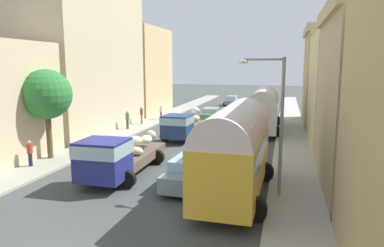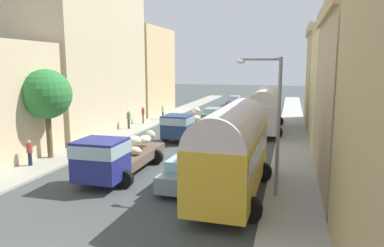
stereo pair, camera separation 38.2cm
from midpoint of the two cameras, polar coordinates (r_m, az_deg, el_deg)
ground_plane at (r=35.34m, az=3.43°, el=-0.54°), size 154.00×154.00×0.00m
sidewalk_left at (r=37.40m, az=-7.52°, el=0.05°), size 2.50×70.00×0.14m
sidewalk_right at (r=34.67m, az=15.26°, el=-0.93°), size 2.50×70.00×0.14m
building_left_2 at (r=34.50m, az=-17.17°, el=10.88°), size 6.10×14.21×14.38m
building_left_3 at (r=45.48m, az=-8.06°, el=8.28°), size 4.52×9.77×10.59m
building_right_1 at (r=19.23m, az=26.67°, el=3.75°), size 4.99×9.24×8.94m
building_right_2 at (r=28.69m, az=23.87°, el=4.80°), size 5.64×9.19×8.35m
building_right_3 at (r=38.42m, az=21.11°, el=7.04°), size 5.41×9.32×9.78m
parked_bus_0 at (r=16.43m, az=6.26°, el=-3.75°), size 3.45×8.30×4.25m
parked_bus_1 at (r=33.31m, az=11.19°, el=2.55°), size 3.36×9.80×4.02m
cargo_truck_0 at (r=19.51m, az=-12.45°, el=-5.08°), size 3.22×7.50×2.42m
cargo_truck_1 at (r=29.29m, az=-1.79°, el=-0.20°), size 3.13×6.93×2.38m
car_0 at (r=39.30m, az=2.77°, el=1.52°), size 2.31×4.15×1.39m
car_1 at (r=54.65m, az=6.17°, el=3.69°), size 2.26×4.14×1.44m
car_2 at (r=17.85m, az=-1.25°, el=-7.84°), size 2.32×4.24×1.53m
car_3 at (r=45.72m, az=8.19°, el=2.66°), size 2.28×4.14×1.65m
pedestrian_0 at (r=36.61m, az=-8.40°, el=1.47°), size 0.43×0.43×1.89m
pedestrian_1 at (r=33.87m, az=-10.64°, el=0.68°), size 0.42×0.42×1.84m
pedestrian_2 at (r=23.17m, az=-24.98°, el=-4.25°), size 0.45×0.45×1.67m
pedestrian_3 at (r=39.53m, az=-5.27°, el=1.89°), size 0.40×0.40×1.67m
streetlamp_near at (r=16.21m, az=12.52°, el=1.43°), size 2.06×0.28×6.40m
roadside_tree_1 at (r=24.23m, az=-22.71°, el=4.28°), size 3.15×3.15×5.83m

